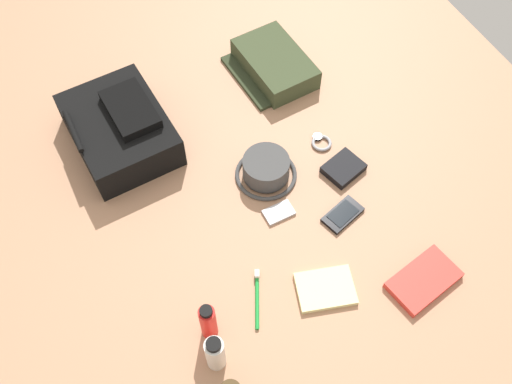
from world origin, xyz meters
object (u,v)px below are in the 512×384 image
object	(u,v)px
bucket_hat	(266,169)
sunscreen_spray	(208,322)
wristwatch	(321,142)
toothpaste_tube	(215,353)
notepad	(325,289)
backpack	(120,129)
toiletry_pouch	(274,65)
cell_phone	(343,215)
media_player	(279,212)
toothbrush	(257,295)
paperback_novel	(424,280)
wallet	(343,168)

from	to	relation	value
bucket_hat	sunscreen_spray	xyz separation A→B (m)	(-0.36, 0.34, 0.04)
sunscreen_spray	wristwatch	world-z (taller)	sunscreen_spray
toothpaste_tube	wristwatch	world-z (taller)	toothpaste_tube
notepad	backpack	bearing A→B (deg)	40.32
toiletry_pouch	sunscreen_spray	size ratio (longest dim) A/B	1.92
cell_phone	media_player	xyz separation A→B (m)	(0.09, 0.16, -0.00)
backpack	toothpaste_tube	world-z (taller)	same
toothbrush	notepad	world-z (taller)	toothbrush
sunscreen_spray	paperback_novel	xyz separation A→B (m)	(-0.13, -0.56, -0.06)
cell_phone	wristwatch	distance (m)	0.26
toothbrush	cell_phone	bearing A→B (deg)	-71.63
cell_phone	notepad	xyz separation A→B (m)	(-0.17, 0.16, 0.00)
sunscreen_spray	backpack	bearing A→B (deg)	-0.86
paperback_novel	wallet	distance (m)	0.40
toothbrush	notepad	distance (m)	0.18
paperback_novel	toothbrush	distance (m)	0.44
bucket_hat	cell_phone	xyz separation A→B (m)	(-0.22, -0.13, -0.03)
cell_phone	wristwatch	bearing A→B (deg)	-16.31
media_player	toothbrush	world-z (taller)	toothbrush
toiletry_pouch	wallet	size ratio (longest dim) A/B	2.64
backpack	toothbrush	xyz separation A→B (m)	(-0.64, -0.14, -0.05)
wristwatch	media_player	bearing A→B (deg)	124.99
media_player	toothbrush	bearing A→B (deg)	139.44
bucket_hat	wristwatch	bearing A→B (deg)	-81.74
backpack	toothpaste_tube	bearing A→B (deg)	177.99
sunscreen_spray	wallet	bearing A→B (deg)	-63.92
wristwatch	paperback_novel	bearing A→B (deg)	-178.49
bucket_hat	toothpaste_tube	world-z (taller)	toothpaste_tube
cell_phone	wristwatch	size ratio (longest dim) A/B	1.83
toiletry_pouch	media_player	world-z (taller)	toiletry_pouch
toiletry_pouch	bucket_hat	distance (m)	0.41
toothbrush	sunscreen_spray	bearing A→B (deg)	102.05
backpack	media_player	bearing A→B (deg)	-145.19
wallet	notepad	bearing A→B (deg)	126.13
bucket_hat	toothbrush	size ratio (longest dim) A/B	1.22
bucket_hat	toothbrush	bearing A→B (deg)	149.43
sunscreen_spray	notepad	world-z (taller)	sunscreen_spray
backpack	notepad	xyz separation A→B (m)	(-0.70, -0.31, -0.05)
toiletry_pouch	wristwatch	world-z (taller)	toiletry_pouch
media_player	notepad	xyz separation A→B (m)	(-0.26, -0.00, 0.00)
backpack	toiletry_pouch	distance (m)	0.55
wristwatch	notepad	distance (m)	0.48
toothpaste_tube	cell_phone	size ratio (longest dim) A/B	1.09
bucket_hat	toothbrush	distance (m)	0.38
backpack	bucket_hat	size ratio (longest dim) A/B	1.99
cell_phone	toothpaste_tube	bearing A→B (deg)	113.79
backpack	media_player	xyz separation A→B (m)	(-0.44, -0.31, -0.06)
toothpaste_tube	cell_phone	distance (m)	0.54
backpack	bucket_hat	xyz separation A→B (m)	(-0.31, -0.33, -0.03)
notepad	toothpaste_tube	bearing A→B (deg)	114.02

